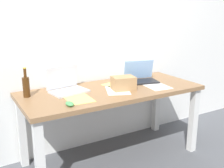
{
  "coord_description": "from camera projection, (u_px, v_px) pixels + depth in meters",
  "views": [
    {
      "loc": [
        -1.27,
        -2.18,
        1.47
      ],
      "look_at": [
        0.0,
        0.0,
        0.79
      ],
      "focal_mm": 43.52,
      "sensor_mm": 36.0,
      "label": 1
    }
  ],
  "objects": [
    {
      "name": "paper_sheet_center",
      "position": [
        118.0,
        90.0,
        2.58
      ],
      "size": [
        0.31,
        0.35,
        0.0
      ],
      "primitive_type": "cube",
      "rotation": [
        0.0,
        0.0,
        -0.4
      ],
      "color": "white",
      "rests_on": "desk"
    },
    {
      "name": "paper_sheet_near_back",
      "position": [
        118.0,
        86.0,
        2.74
      ],
      "size": [
        0.27,
        0.34,
        0.0
      ],
      "primitive_type": "cube",
      "rotation": [
        0.0,
        0.0,
        0.22
      ],
      "color": "#F4E06B",
      "rests_on": "desk"
    },
    {
      "name": "desk",
      "position": [
        112.0,
        99.0,
        2.65
      ],
      "size": [
        1.76,
        0.73,
        0.74
      ],
      "color": "olive",
      "rests_on": "ground"
    },
    {
      "name": "back_wall",
      "position": [
        92.0,
        28.0,
        2.84
      ],
      "size": [
        5.2,
        0.08,
        2.6
      ],
      "primitive_type": "cube",
      "color": "white",
      "rests_on": "ground"
    },
    {
      "name": "laptop_right",
      "position": [
        141.0,
        77.0,
        2.89
      ],
      "size": [
        0.37,
        0.3,
        0.22
      ],
      "color": "black",
      "rests_on": "desk"
    },
    {
      "name": "paper_sheet_front_right",
      "position": [
        156.0,
        86.0,
        2.73
      ],
      "size": [
        0.24,
        0.32,
        0.0
      ],
      "primitive_type": "cube",
      "rotation": [
        0.0,
        0.0,
        -0.11
      ],
      "color": "white",
      "rests_on": "desk"
    },
    {
      "name": "beer_bottle",
      "position": [
        26.0,
        86.0,
        2.36
      ],
      "size": [
        0.06,
        0.06,
        0.26
      ],
      "color": "#47280F",
      "rests_on": "desk"
    },
    {
      "name": "laptop_left",
      "position": [
        67.0,
        86.0,
        2.53
      ],
      "size": [
        0.37,
        0.3,
        0.24
      ],
      "color": "silver",
      "rests_on": "desk"
    },
    {
      "name": "ground_plane",
      "position": [
        112.0,
        157.0,
        2.82
      ],
      "size": [
        8.0,
        8.0,
        0.0
      ],
      "primitive_type": "plane",
      "color": "#515459"
    },
    {
      "name": "cardboard_box",
      "position": [
        123.0,
        83.0,
        2.59
      ],
      "size": [
        0.24,
        0.19,
        0.13
      ],
      "primitive_type": "cube",
      "rotation": [
        0.0,
        0.0,
        -0.19
      ],
      "color": "tan",
      "rests_on": "desk"
    },
    {
      "name": "computer_mouse",
      "position": [
        70.0,
        104.0,
        2.16
      ],
      "size": [
        0.06,
        0.1,
        0.03
      ],
      "primitive_type": "ellipsoid",
      "rotation": [
        0.0,
        0.0,
        0.02
      ],
      "color": "#4C9E56",
      "rests_on": "desk"
    },
    {
      "name": "paper_sheet_front_left",
      "position": [
        78.0,
        98.0,
        2.34
      ],
      "size": [
        0.22,
        0.3,
        0.0
      ],
      "primitive_type": "cube",
      "rotation": [
        0.0,
        0.0,
        -0.04
      ],
      "color": "#F4E06B",
      "rests_on": "desk"
    }
  ]
}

